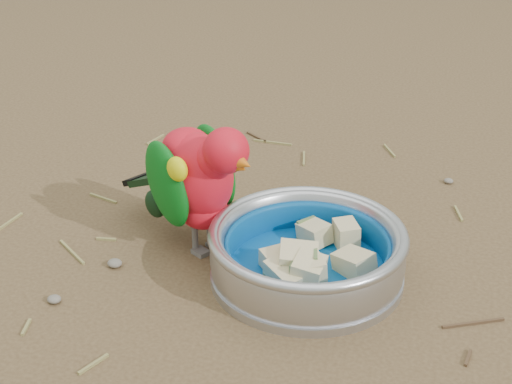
% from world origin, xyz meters
% --- Properties ---
extents(ground, '(60.00, 60.00, 0.00)m').
position_xyz_m(ground, '(0.00, 0.00, 0.00)').
color(ground, brown).
extents(food_bowl, '(0.21, 0.21, 0.02)m').
position_xyz_m(food_bowl, '(0.03, 0.06, 0.01)').
color(food_bowl, '#B2B2BA').
rests_on(food_bowl, ground).
extents(bowl_wall, '(0.21, 0.21, 0.04)m').
position_xyz_m(bowl_wall, '(0.03, 0.06, 0.04)').
color(bowl_wall, '#B2B2BA').
rests_on(bowl_wall, food_bowl).
extents(fruit_wedges, '(0.13, 0.13, 0.03)m').
position_xyz_m(fruit_wedges, '(0.03, 0.06, 0.03)').
color(fruit_wedges, beige).
rests_on(fruit_wedges, food_bowl).
extents(lory_parrot, '(0.22, 0.19, 0.16)m').
position_xyz_m(lory_parrot, '(-0.10, 0.10, 0.08)').
color(lory_parrot, red).
rests_on(lory_parrot, ground).
extents(ground_debris, '(0.90, 0.80, 0.01)m').
position_xyz_m(ground_debris, '(0.01, 0.05, 0.00)').
color(ground_debris, olive).
rests_on(ground_debris, ground).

